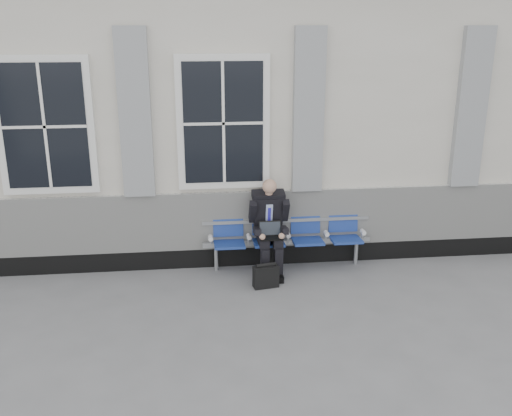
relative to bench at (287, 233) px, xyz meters
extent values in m
plane|color=slate|center=(-1.30, -1.32, -0.55)|extent=(70.00, 70.00, 0.00)
cube|color=silver|center=(-1.30, 2.18, 1.55)|extent=(14.00, 4.00, 4.20)
cube|color=black|center=(-1.30, 0.15, -0.40)|extent=(14.00, 0.10, 0.30)
cube|color=silver|center=(-1.30, 0.14, 0.20)|extent=(14.00, 0.08, 0.90)
cube|color=#929597|center=(-2.20, 0.12, 1.85)|extent=(0.45, 0.14, 2.40)
cube|color=#929597|center=(0.30, 0.12, 1.85)|extent=(0.45, 0.14, 2.40)
cube|color=#929597|center=(2.80, 0.12, 1.85)|extent=(0.45, 0.14, 2.40)
cube|color=white|center=(-3.45, 0.14, 1.70)|extent=(1.35, 0.10, 1.95)
cube|color=black|center=(-3.45, 0.09, 1.70)|extent=(1.15, 0.02, 1.75)
cube|color=white|center=(-0.95, 0.14, 1.70)|extent=(1.35, 0.10, 1.95)
cube|color=black|center=(-0.95, 0.09, 1.70)|extent=(1.15, 0.02, 1.75)
cube|color=#9EA0A3|center=(0.00, -0.02, -0.13)|extent=(2.60, 0.07, 0.07)
cube|color=#9EA0A3|center=(0.00, 0.10, 0.18)|extent=(2.60, 0.05, 0.05)
cylinder|color=#9EA0A3|center=(-1.10, -0.02, -0.36)|extent=(0.06, 0.06, 0.39)
cylinder|color=#9EA0A3|center=(1.10, -0.02, -0.36)|extent=(0.06, 0.06, 0.39)
cube|color=navy|center=(-0.90, -0.10, -0.10)|extent=(0.46, 0.42, 0.07)
cube|color=navy|center=(-0.90, 0.11, 0.16)|extent=(0.46, 0.10, 0.40)
cube|color=navy|center=(-0.30, -0.10, -0.10)|extent=(0.46, 0.42, 0.07)
cube|color=navy|center=(-0.30, 0.11, 0.16)|extent=(0.46, 0.10, 0.40)
cube|color=navy|center=(0.30, -0.10, -0.10)|extent=(0.46, 0.42, 0.07)
cube|color=navy|center=(0.30, 0.11, 0.16)|extent=(0.46, 0.10, 0.40)
cube|color=navy|center=(0.90, -0.10, -0.10)|extent=(0.46, 0.42, 0.07)
cube|color=navy|center=(0.90, 0.11, 0.16)|extent=(0.46, 0.10, 0.40)
cylinder|color=white|center=(-1.18, -0.07, 0.00)|extent=(0.07, 0.12, 0.07)
cylinder|color=white|center=(-0.60, -0.07, 0.00)|extent=(0.07, 0.12, 0.07)
cylinder|color=white|center=(0.00, -0.07, 0.00)|extent=(0.07, 0.12, 0.07)
cylinder|color=white|center=(0.60, -0.07, 0.00)|extent=(0.07, 0.12, 0.07)
cylinder|color=white|center=(1.18, -0.07, 0.00)|extent=(0.07, 0.12, 0.07)
cube|color=black|center=(-0.40, -0.49, -0.51)|extent=(0.11, 0.26, 0.09)
cube|color=black|center=(-0.19, -0.49, -0.51)|extent=(0.11, 0.26, 0.09)
cube|color=black|center=(-0.40, -0.43, -0.31)|extent=(0.12, 0.13, 0.47)
cube|color=black|center=(-0.19, -0.43, -0.31)|extent=(0.12, 0.13, 0.47)
cube|color=black|center=(-0.40, -0.21, -0.01)|extent=(0.15, 0.46, 0.14)
cube|color=black|center=(-0.20, -0.21, -0.01)|extent=(0.15, 0.46, 0.14)
cube|color=black|center=(-0.30, 0.00, 0.32)|extent=(0.43, 0.35, 0.64)
cube|color=#B7C9F1|center=(-0.30, -0.12, 0.34)|extent=(0.10, 0.10, 0.36)
cube|color=#2C28BC|center=(-0.30, -0.13, 0.32)|extent=(0.05, 0.08, 0.30)
cube|color=black|center=(-0.30, -0.03, 0.63)|extent=(0.49, 0.24, 0.15)
cylinder|color=tan|center=(-0.30, -0.08, 0.70)|extent=(0.11, 0.11, 0.10)
sphere|color=tan|center=(-0.30, -0.15, 0.80)|extent=(0.21, 0.21, 0.21)
cube|color=black|center=(-0.54, -0.11, 0.41)|extent=(0.10, 0.29, 0.38)
cube|color=black|center=(-0.06, -0.10, 0.41)|extent=(0.10, 0.29, 0.38)
cube|color=black|center=(-0.50, -0.29, 0.16)|extent=(0.09, 0.32, 0.14)
cube|color=black|center=(-0.09, -0.29, 0.16)|extent=(0.09, 0.32, 0.14)
sphere|color=tan|center=(-0.44, -0.43, 0.12)|extent=(0.09, 0.09, 0.09)
sphere|color=tan|center=(-0.15, -0.43, 0.12)|extent=(0.09, 0.09, 0.09)
cube|color=black|center=(-0.30, -0.35, 0.07)|extent=(0.34, 0.24, 0.02)
cube|color=black|center=(-0.30, -0.23, 0.18)|extent=(0.34, 0.09, 0.21)
cube|color=black|center=(-0.30, -0.24, 0.18)|extent=(0.31, 0.07, 0.18)
cube|color=black|center=(-0.42, -0.69, -0.39)|extent=(0.38, 0.22, 0.32)
cylinder|color=black|center=(-0.42, -0.69, -0.21)|extent=(0.29, 0.11, 0.06)
camera|label=1|loc=(-1.40, -8.11, 3.06)|focal=40.00mm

